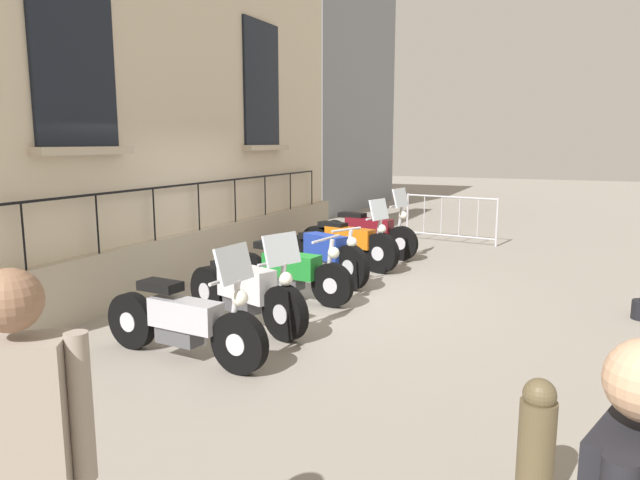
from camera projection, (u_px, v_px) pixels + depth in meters
ground_plane at (313, 292)px, 8.81m from camera, size 60.00×60.00×0.00m
building_facade at (174, 97)px, 9.29m from camera, size 0.82×10.42×6.12m
motorcycle_silver at (185, 322)px, 5.97m from camera, size 2.08×0.59×1.27m
motorcycle_white at (246, 293)px, 7.06m from camera, size 2.02×0.93×1.23m
motorcycle_green at (290, 272)px, 8.27m from camera, size 2.03×0.70×0.96m
motorcycle_blue at (324, 255)px, 9.32m from camera, size 1.83×0.96×0.94m
motorcycle_orange at (348, 244)px, 10.44m from camera, size 2.07×0.79×1.28m
motorcycle_maroon at (368, 233)px, 11.47m from camera, size 2.17×0.72×1.38m
crowd_barrier at (450, 217)px, 13.08m from camera, size 2.12×0.39×1.05m
bollard at (536, 446)px, 3.50m from camera, size 0.22×0.22×0.86m
pedestrian_standing at (24, 463)px, 2.23m from camera, size 0.46×0.38×1.78m
distant_building at (284, 87)px, 20.28m from camera, size 5.93×6.78×8.23m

